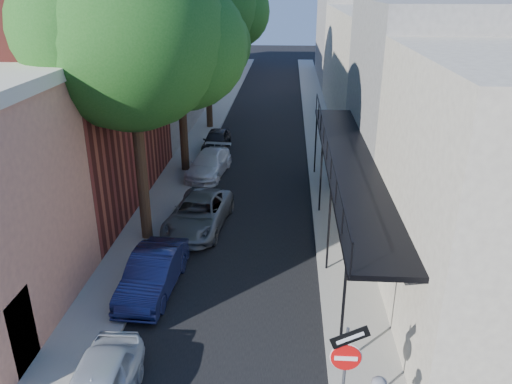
# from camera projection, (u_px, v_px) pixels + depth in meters

# --- Properties ---
(road_surface) EXTENTS (6.00, 64.00, 0.01)m
(road_surface) POSITION_uv_depth(u_px,v_px,m) (265.00, 118.00, 38.51)
(road_surface) COLOR black
(road_surface) RESTS_ON ground
(sidewalk_left) EXTENTS (2.00, 64.00, 0.12)m
(sidewalk_left) POSITION_uv_depth(u_px,v_px,m) (213.00, 117.00, 38.73)
(sidewalk_left) COLOR gray
(sidewalk_left) RESTS_ON ground
(sidewalk_right) EXTENTS (2.00, 64.00, 0.12)m
(sidewalk_right) POSITION_uv_depth(u_px,v_px,m) (317.00, 119.00, 38.25)
(sidewalk_right) COLOR gray
(sidewalk_right) RESTS_ON ground
(buildings_left) EXTENTS (10.10, 59.10, 12.00)m
(buildings_left) POSITION_uv_depth(u_px,v_px,m) (136.00, 54.00, 36.02)
(buildings_left) COLOR tan
(buildings_left) RESTS_ON ground
(buildings_right) EXTENTS (9.80, 55.00, 10.00)m
(buildings_right) POSITION_uv_depth(u_px,v_px,m) (390.00, 62.00, 35.80)
(buildings_right) COLOR beige
(buildings_right) RESTS_ON ground
(sign_post) EXTENTS (0.89, 0.17, 2.99)m
(sign_post) POSITION_uv_depth(u_px,v_px,m) (346.00, 361.00, 10.81)
(sign_post) COLOR #595B60
(sign_post) RESTS_ON ground
(oak_near) EXTENTS (7.48, 6.80, 11.42)m
(oak_near) POSITION_uv_depth(u_px,v_px,m) (143.00, 37.00, 17.50)
(oak_near) COLOR #342214
(oak_near) RESTS_ON ground
(oak_mid) EXTENTS (6.60, 6.00, 10.20)m
(oak_mid) POSITION_uv_depth(u_px,v_px,m) (187.00, 39.00, 25.16)
(oak_mid) COLOR #342214
(oak_mid) RESTS_ON ground
(oak_far) EXTENTS (7.70, 7.00, 11.90)m
(oak_far) POSITION_uv_depth(u_px,v_px,m) (213.00, 6.00, 33.01)
(oak_far) COLOR #342214
(oak_far) RESTS_ON ground
(parked_car_b) EXTENTS (1.68, 4.22, 1.37)m
(parked_car_b) POSITION_uv_depth(u_px,v_px,m) (153.00, 273.00, 16.64)
(parked_car_b) COLOR #161C47
(parked_car_b) RESTS_ON ground
(parked_car_c) EXTENTS (2.67, 4.97, 1.33)m
(parked_car_c) POSITION_uv_depth(u_px,v_px,m) (199.00, 214.00, 20.99)
(parked_car_c) COLOR slate
(parked_car_c) RESTS_ON ground
(parked_car_d) EXTENTS (2.28, 4.54, 1.26)m
(parked_car_d) POSITION_uv_depth(u_px,v_px,m) (209.00, 164.00, 26.91)
(parked_car_d) COLOR white
(parked_car_d) RESTS_ON ground
(parked_car_e) EXTENTS (1.60, 3.78, 1.28)m
(parked_car_e) POSITION_uv_depth(u_px,v_px,m) (216.00, 140.00, 30.92)
(parked_car_e) COLOR black
(parked_car_e) RESTS_ON ground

